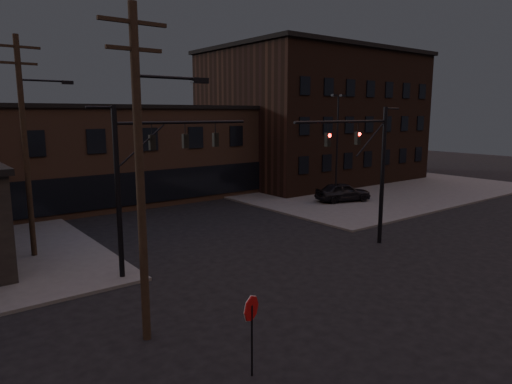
% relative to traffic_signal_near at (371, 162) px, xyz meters
% --- Properties ---
extents(ground, '(140.00, 140.00, 0.00)m').
position_rel_traffic_signal_near_xyz_m(ground, '(-5.36, -4.50, -4.93)').
color(ground, black).
rests_on(ground, ground).
extents(sidewalk_ne, '(30.00, 30.00, 0.15)m').
position_rel_traffic_signal_near_xyz_m(sidewalk_ne, '(16.64, 17.50, -4.86)').
color(sidewalk_ne, '#474744').
rests_on(sidewalk_ne, ground).
extents(building_row, '(40.00, 12.00, 8.00)m').
position_rel_traffic_signal_near_xyz_m(building_row, '(-5.36, 23.50, -0.93)').
color(building_row, '#50382A').
rests_on(building_row, ground).
extents(building_right, '(22.00, 16.00, 14.00)m').
position_rel_traffic_signal_near_xyz_m(building_right, '(16.64, 21.50, 2.07)').
color(building_right, black).
rests_on(building_right, ground).
extents(traffic_signal_near, '(7.12, 0.24, 8.00)m').
position_rel_traffic_signal_near_xyz_m(traffic_signal_near, '(0.00, 0.00, 0.00)').
color(traffic_signal_near, black).
rests_on(traffic_signal_near, ground).
extents(traffic_signal_far, '(7.12, 0.24, 8.00)m').
position_rel_traffic_signal_near_xyz_m(traffic_signal_far, '(-12.07, 3.50, 0.08)').
color(traffic_signal_far, black).
rests_on(traffic_signal_far, ground).
extents(stop_sign, '(0.72, 0.33, 2.48)m').
position_rel_traffic_signal_near_xyz_m(stop_sign, '(-13.36, -6.49, -3.09)').
color(stop_sign, black).
rests_on(stop_sign, ground).
extents(utility_pole_near, '(3.70, 0.28, 11.00)m').
position_rel_traffic_signal_near_xyz_m(utility_pole_near, '(-14.79, -2.50, 0.94)').
color(utility_pole_near, black).
rests_on(utility_pole_near, ground).
extents(utility_pole_mid, '(3.70, 0.28, 11.50)m').
position_rel_traffic_signal_near_xyz_m(utility_pole_mid, '(-15.79, 9.50, 1.19)').
color(utility_pole_mid, black).
rests_on(utility_pole_mid, ground).
extents(lot_light_a, '(1.50, 0.28, 9.14)m').
position_rel_traffic_signal_near_xyz_m(lot_light_a, '(7.64, 9.50, 0.58)').
color(lot_light_a, black).
rests_on(lot_light_a, ground).
extents(lot_light_b, '(1.50, 0.28, 9.14)m').
position_rel_traffic_signal_near_xyz_m(lot_light_b, '(13.64, 14.50, 0.58)').
color(lot_light_b, black).
rests_on(lot_light_b, ground).
extents(parked_car_lot_a, '(5.13, 3.29, 1.63)m').
position_rel_traffic_signal_near_xyz_m(parked_car_lot_a, '(8.67, 9.60, -3.97)').
color(parked_car_lot_a, black).
rests_on(parked_car_lot_a, sidewalk_ne).
extents(parked_car_lot_b, '(5.10, 2.53, 1.42)m').
position_rel_traffic_signal_near_xyz_m(parked_car_lot_b, '(10.93, 18.05, -4.07)').
color(parked_car_lot_b, '#A7A7A9').
rests_on(parked_car_lot_b, sidewalk_ne).
extents(car_crossing, '(1.87, 4.43, 1.42)m').
position_rel_traffic_signal_near_xyz_m(car_crossing, '(-4.10, 21.20, -4.22)').
color(car_crossing, black).
rests_on(car_crossing, ground).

